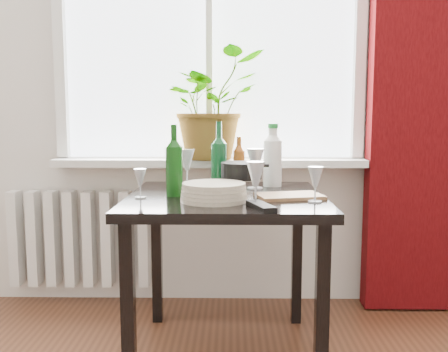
{
  "coord_description": "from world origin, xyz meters",
  "views": [
    {
      "loc": [
        0.13,
        -0.61,
        1.09
      ],
      "look_at": [
        0.09,
        1.55,
        0.82
      ],
      "focal_mm": 40.0,
      "sensor_mm": 36.0,
      "label": 1
    }
  ],
  "objects_px": {
    "radiator": "(80,238)",
    "wine_bottle_right": "(219,155)",
    "potted_plant": "(211,105)",
    "wine_bottle_left": "(174,160)",
    "bottle_amber": "(239,160)",
    "tv_remote": "(261,206)",
    "fondue_pot": "(241,178)",
    "cutting_board": "(289,196)",
    "cleaning_bottle": "(273,154)",
    "plate_stack": "(214,192)",
    "wineglass_back_left": "(187,167)",
    "wineglass_front_left": "(140,183)",
    "wineglass_far_right": "(315,184)",
    "wineglass_back_center": "(255,168)",
    "table": "(226,215)",
    "wineglass_front_right": "(256,183)"
  },
  "relations": [
    {
      "from": "radiator",
      "to": "wine_bottle_right",
      "type": "distance_m",
      "value": 1.07
    },
    {
      "from": "potted_plant",
      "to": "wine_bottle_left",
      "type": "relative_size",
      "value": 1.9
    },
    {
      "from": "bottle_amber",
      "to": "tv_remote",
      "type": "height_order",
      "value": "bottle_amber"
    },
    {
      "from": "fondue_pot",
      "to": "cutting_board",
      "type": "bearing_deg",
      "value": -41.11
    },
    {
      "from": "bottle_amber",
      "to": "cleaning_bottle",
      "type": "relative_size",
      "value": 0.77
    },
    {
      "from": "plate_stack",
      "to": "radiator",
      "type": "bearing_deg",
      "value": 135.35
    },
    {
      "from": "radiator",
      "to": "wineglass_back_left",
      "type": "bearing_deg",
      "value": -27.55
    },
    {
      "from": "fondue_pot",
      "to": "cutting_board",
      "type": "height_order",
      "value": "fondue_pot"
    },
    {
      "from": "cleaning_bottle",
      "to": "plate_stack",
      "type": "bearing_deg",
      "value": -122.47
    },
    {
      "from": "potted_plant",
      "to": "plate_stack",
      "type": "relative_size",
      "value": 2.17
    },
    {
      "from": "wineglass_front_left",
      "to": "wine_bottle_right",
      "type": "bearing_deg",
      "value": 39.6
    },
    {
      "from": "wineglass_far_right",
      "to": "cutting_board",
      "type": "xyz_separation_m",
      "value": [
        -0.09,
        0.11,
        -0.07
      ]
    },
    {
      "from": "cutting_board",
      "to": "wineglass_back_center",
      "type": "bearing_deg",
      "value": 117.59
    },
    {
      "from": "wineglass_back_left",
      "to": "plate_stack",
      "type": "height_order",
      "value": "wineglass_back_left"
    },
    {
      "from": "bottle_amber",
      "to": "plate_stack",
      "type": "distance_m",
      "value": 0.56
    },
    {
      "from": "wine_bottle_left",
      "to": "bottle_amber",
      "type": "relative_size",
      "value": 1.3
    },
    {
      "from": "radiator",
      "to": "table",
      "type": "relative_size",
      "value": 0.94
    },
    {
      "from": "plate_stack",
      "to": "tv_remote",
      "type": "distance_m",
      "value": 0.25
    },
    {
      "from": "wineglass_far_right",
      "to": "tv_remote",
      "type": "relative_size",
      "value": 0.8
    },
    {
      "from": "wineglass_front_right",
      "to": "wineglass_back_left",
      "type": "relative_size",
      "value": 0.94
    },
    {
      "from": "tv_remote",
      "to": "wineglass_back_center",
      "type": "bearing_deg",
      "value": 71.43
    },
    {
      "from": "potted_plant",
      "to": "bottle_amber",
      "type": "xyz_separation_m",
      "value": [
        0.15,
        -0.21,
        -0.28
      ]
    },
    {
      "from": "wineglass_front_right",
      "to": "wineglass_front_left",
      "type": "distance_m",
      "value": 0.5
    },
    {
      "from": "wine_bottle_right",
      "to": "bottle_amber",
      "type": "xyz_separation_m",
      "value": [
        0.1,
        0.2,
        -0.04
      ]
    },
    {
      "from": "tv_remote",
      "to": "potted_plant",
      "type": "bearing_deg",
      "value": 85.43
    },
    {
      "from": "potted_plant",
      "to": "wineglass_front_right",
      "type": "bearing_deg",
      "value": -76.02
    },
    {
      "from": "wine_bottle_right",
      "to": "wineglass_back_center",
      "type": "xyz_separation_m",
      "value": [
        0.17,
        0.01,
        -0.06
      ]
    },
    {
      "from": "radiator",
      "to": "plate_stack",
      "type": "xyz_separation_m",
      "value": [
        0.8,
        -0.79,
        0.4
      ]
    },
    {
      "from": "wineglass_far_right",
      "to": "tv_remote",
      "type": "distance_m",
      "value": 0.27
    },
    {
      "from": "radiator",
      "to": "cleaning_bottle",
      "type": "bearing_deg",
      "value": -18.73
    },
    {
      "from": "wine_bottle_right",
      "to": "wineglass_back_center",
      "type": "height_order",
      "value": "wine_bottle_right"
    },
    {
      "from": "table",
      "to": "wine_bottle_left",
      "type": "xyz_separation_m",
      "value": [
        -0.22,
        -0.03,
        0.25
      ]
    },
    {
      "from": "plate_stack",
      "to": "tv_remote",
      "type": "bearing_deg",
      "value": -41.57
    },
    {
      "from": "wineglass_back_left",
      "to": "wineglass_front_left",
      "type": "bearing_deg",
      "value": -113.06
    },
    {
      "from": "plate_stack",
      "to": "fondue_pot",
      "type": "xyz_separation_m",
      "value": [
        0.12,
        0.19,
        0.03
      ]
    },
    {
      "from": "wineglass_front_right",
      "to": "wineglass_front_left",
      "type": "relative_size",
      "value": 1.38
    },
    {
      "from": "wineglass_front_right",
      "to": "fondue_pot",
      "type": "distance_m",
      "value": 0.28
    },
    {
      "from": "wineglass_back_center",
      "to": "fondue_pot",
      "type": "height_order",
      "value": "wineglass_back_center"
    },
    {
      "from": "wine_bottle_right",
      "to": "tv_remote",
      "type": "xyz_separation_m",
      "value": [
        0.17,
        -0.5,
        -0.15
      ]
    },
    {
      "from": "wineglass_back_center",
      "to": "wineglass_front_left",
      "type": "relative_size",
      "value": 1.56
    },
    {
      "from": "wineglass_far_right",
      "to": "wineglass_front_left",
      "type": "height_order",
      "value": "wineglass_far_right"
    },
    {
      "from": "wineglass_front_right",
      "to": "cleaning_bottle",
      "type": "bearing_deg",
      "value": 78.2
    },
    {
      "from": "table",
      "to": "plate_stack",
      "type": "xyz_separation_m",
      "value": [
        -0.05,
        -0.16,
        0.13
      ]
    },
    {
      "from": "wineglass_back_left",
      "to": "cutting_board",
      "type": "distance_m",
      "value": 0.6
    },
    {
      "from": "bottle_amber",
      "to": "wineglass_front_left",
      "type": "distance_m",
      "value": 0.64
    },
    {
      "from": "potted_plant",
      "to": "plate_stack",
      "type": "distance_m",
      "value": 0.83
    },
    {
      "from": "plate_stack",
      "to": "tv_remote",
      "type": "height_order",
      "value": "plate_stack"
    },
    {
      "from": "wine_bottle_left",
      "to": "wineglass_back_left",
      "type": "bearing_deg",
      "value": 85.34
    },
    {
      "from": "wine_bottle_right",
      "to": "fondue_pot",
      "type": "distance_m",
      "value": 0.2
    },
    {
      "from": "cleaning_bottle",
      "to": "wineglass_far_right",
      "type": "relative_size",
      "value": 2.14
    }
  ]
}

